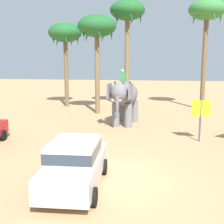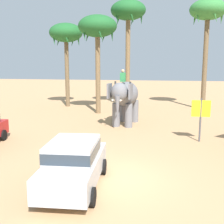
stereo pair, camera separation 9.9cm
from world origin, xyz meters
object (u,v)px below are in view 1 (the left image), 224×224
elephant_with_mahout (125,97)px  palm_tree_left_of_road (97,29)px  palm_tree_near_hut (65,35)px  palm_tree_far_back (207,14)px  palm_tree_behind_elephant (127,14)px  car_sedan_foreground (75,162)px  signboard_yellow (201,111)px

elephant_with_mahout → palm_tree_left_of_road: 7.15m
elephant_with_mahout → palm_tree_near_hut: 11.22m
palm_tree_near_hut → palm_tree_left_of_road: size_ratio=0.98×
palm_tree_left_of_road → palm_tree_far_back: (9.16, 3.48, 1.51)m
palm_tree_behind_elephant → palm_tree_far_back: bearing=2.2°
palm_tree_far_back → palm_tree_left_of_road: bearing=-159.2°
car_sedan_foreground → palm_tree_left_of_road: bearing=99.2°
car_sedan_foreground → elephant_with_mahout: size_ratio=1.06×
elephant_with_mahout → palm_tree_behind_elephant: palm_tree_behind_elephant is taller
palm_tree_behind_elephant → palm_tree_left_of_road: bearing=-123.9°
signboard_yellow → car_sedan_foreground: bearing=-126.7°
palm_tree_left_of_road → signboard_yellow: 12.03m
palm_tree_far_back → signboard_yellow: (-1.72, -11.27, -6.85)m
elephant_with_mahout → palm_tree_far_back: size_ratio=0.41×
palm_tree_behind_elephant → palm_tree_left_of_road: palm_tree_behind_elephant is taller
palm_tree_left_of_road → signboard_yellow: (7.45, -7.79, -5.34)m
elephant_with_mahout → palm_tree_left_of_road: size_ratio=0.49×
palm_tree_near_hut → palm_tree_far_back: bearing=0.6°
palm_tree_near_hut → palm_tree_far_back: 13.10m
palm_tree_behind_elephant → palm_tree_far_back: palm_tree_behind_elephant is taller
palm_tree_near_hut → elephant_with_mahout: bearing=-48.5°
car_sedan_foreground → palm_tree_left_of_road: size_ratio=0.51×
elephant_with_mahout → palm_tree_left_of_road: (-2.84, 4.21, 5.04)m
elephant_with_mahout → palm_tree_near_hut: bearing=131.5°
car_sedan_foreground → elephant_with_mahout: bearing=87.3°
elephant_with_mahout → palm_tree_near_hut: palm_tree_near_hut is taller
elephant_with_mahout → car_sedan_foreground: bearing=-92.7°
car_sedan_foreground → palm_tree_left_of_road: (-2.36, 14.61, 6.10)m
elephant_with_mahout → palm_tree_behind_elephant: size_ratio=0.40×
palm_tree_left_of_road → car_sedan_foreground: bearing=-80.8°
elephant_with_mahout → signboard_yellow: 5.84m
palm_tree_behind_elephant → palm_tree_near_hut: 6.24m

